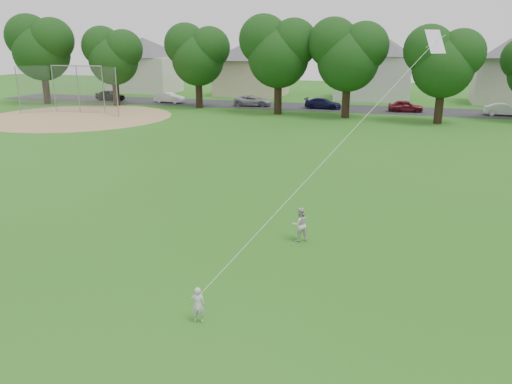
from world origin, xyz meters
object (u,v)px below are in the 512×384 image
(toddler, at_px, (198,305))
(kite, at_px, (341,143))
(baseball_backstop, at_px, (75,90))
(older_boy, at_px, (300,224))

(toddler, height_order, kite, kite)
(toddler, xyz_separation_m, baseball_backstop, (-27.37, 32.45, 1.84))
(baseball_backstop, bearing_deg, older_boy, -42.45)
(toddler, relative_size, baseball_backstop, 0.09)
(baseball_backstop, bearing_deg, kite, -41.89)
(toddler, xyz_separation_m, older_boy, (1.33, 6.20, 0.15))
(toddler, relative_size, kite, 0.07)
(baseball_backstop, bearing_deg, toddler, -49.86)
(toddler, height_order, older_boy, older_boy)
(older_boy, distance_m, kite, 3.62)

